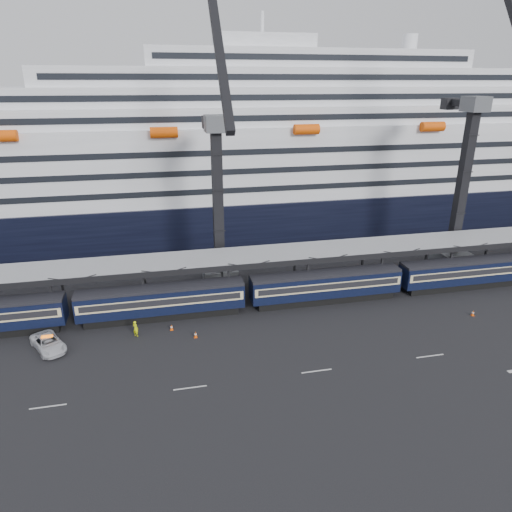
# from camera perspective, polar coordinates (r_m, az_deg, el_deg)

# --- Properties ---
(ground) EXTENTS (260.00, 260.00, 0.00)m
(ground) POSITION_cam_1_polar(r_m,az_deg,el_deg) (53.89, 20.47, -9.10)
(ground) COLOR black
(ground) RESTS_ON ground
(train) EXTENTS (133.05, 3.00, 4.05)m
(train) POSITION_cam_1_polar(r_m,az_deg,el_deg) (58.60, 11.78, -3.25)
(train) COLOR black
(train) RESTS_ON ground
(canopy) EXTENTS (130.00, 6.25, 5.53)m
(canopy) POSITION_cam_1_polar(r_m,az_deg,el_deg) (62.75, 14.44, 1.16)
(canopy) COLOR gray
(canopy) RESTS_ON ground
(cruise_ship) EXTENTS (214.09, 28.84, 34.00)m
(cruise_ship) POSITION_cam_1_polar(r_m,az_deg,el_deg) (89.58, 5.11, 12.24)
(cruise_ship) COLOR black
(cruise_ship) RESTS_ON ground
(crane_dark_near) EXTENTS (4.50, 17.75, 35.08)m
(crane_dark_near) POSITION_cam_1_polar(r_m,az_deg,el_deg) (59.28, -4.76, 7.36)
(crane_dark_near) COLOR #484A4F
(crane_dark_near) RESTS_ON ground
(crane_dark_mid) EXTENTS (4.50, 18.24, 39.64)m
(crane_dark_mid) POSITION_cam_1_polar(r_m,az_deg,el_deg) (71.47, 24.74, 9.04)
(crane_dark_mid) COLOR #484A4F
(crane_dark_mid) RESTS_ON ground
(pickup_truck) EXTENTS (4.62, 5.68, 1.44)m
(pickup_truck) POSITION_cam_1_polar(r_m,az_deg,el_deg) (52.13, -24.53, -9.89)
(pickup_truck) COLOR silver
(pickup_truck) RESTS_ON ground
(worker) EXTENTS (0.79, 0.77, 1.82)m
(worker) POSITION_cam_1_polar(r_m,az_deg,el_deg) (51.39, -14.83, -8.77)
(worker) COLOR #D8E90C
(worker) RESTS_ON ground
(traffic_cone_b) EXTENTS (0.37, 0.37, 0.73)m
(traffic_cone_b) POSITION_cam_1_polar(r_m,az_deg,el_deg) (50.18, -7.56, -9.69)
(traffic_cone_b) COLOR #F15007
(traffic_cone_b) RESTS_ON ground
(traffic_cone_c) EXTENTS (0.35, 0.35, 0.70)m
(traffic_cone_c) POSITION_cam_1_polar(r_m,az_deg,el_deg) (51.98, -10.52, -8.74)
(traffic_cone_c) COLOR #F15007
(traffic_cone_c) RESTS_ON ground
(traffic_cone_d) EXTENTS (0.35, 0.35, 0.70)m
(traffic_cone_d) POSITION_cam_1_polar(r_m,az_deg,el_deg) (59.79, 25.49, -6.44)
(traffic_cone_d) COLOR #F15007
(traffic_cone_d) RESTS_ON ground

